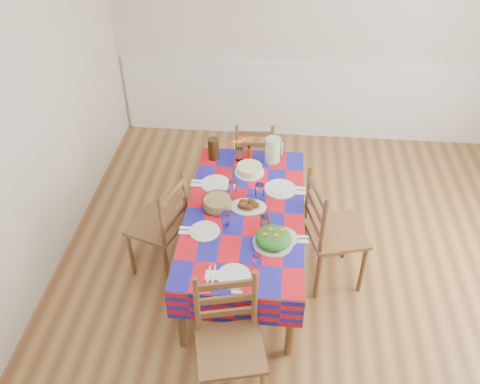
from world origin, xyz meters
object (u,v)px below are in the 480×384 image
meat_platter (248,205)px  tea_pitcher (213,149)px  chair_near (229,343)px  chair_right (330,233)px  chair_far (254,158)px  dining_table (245,218)px  chair_left (161,226)px  green_pitcher (273,150)px

meat_platter → tea_pitcher: tea_pitcher is taller
chair_near → chair_right: 1.29m
meat_platter → chair_far: bearing=91.0°
tea_pitcher → chair_near: bearing=-79.5°
dining_table → chair_right: 0.70m
meat_platter → chair_left: size_ratio=0.31×
dining_table → chair_right: chair_right is taller
chair_near → chair_far: bearing=76.3°
chair_near → chair_left: chair_near is taller
meat_platter → tea_pitcher: size_ratio=1.47×
meat_platter → green_pitcher: (0.17, 0.67, 0.09)m
meat_platter → green_pitcher: green_pitcher is taller
dining_table → chair_near: (-0.01, -1.10, -0.12)m
meat_platter → chair_far: (-0.02, 1.06, -0.27)m
dining_table → green_pitcher: bearing=75.4°
tea_pitcher → chair_right: bearing=-34.9°
meat_platter → chair_left: bearing=-175.7°
chair_near → chair_left: size_ratio=1.02×
green_pitcher → chair_near: (-0.20, -1.81, -0.31)m
meat_platter → chair_right: chair_right is taller
chair_right → green_pitcher: bearing=19.3°
green_pitcher → tea_pitcher: 0.53m
chair_near → chair_far: 2.20m
chair_far → chair_right: bearing=119.5°
tea_pitcher → chair_near: size_ratio=0.20×
meat_platter → chair_far: chair_far is taller
dining_table → chair_right: size_ratio=1.67×
dining_table → chair_far: bearing=89.9°
chair_far → chair_left: (-0.70, -1.11, 0.04)m
green_pitcher → chair_near: chair_near is taller
green_pitcher → tea_pitcher: bearing=-179.5°
tea_pitcher → chair_right: 1.29m
chair_far → meat_platter: bearing=88.7°
chair_near → chair_right: bearing=43.7°
tea_pitcher → chair_right: chair_right is taller
tea_pitcher → chair_left: size_ratio=0.21×
green_pitcher → chair_left: 1.19m
tea_pitcher → chair_left: (-0.35, -0.72, -0.31)m
tea_pitcher → chair_near: 1.86m
dining_table → chair_near: 1.10m
meat_platter → chair_left: 0.75m
dining_table → chair_far: chair_far is taller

